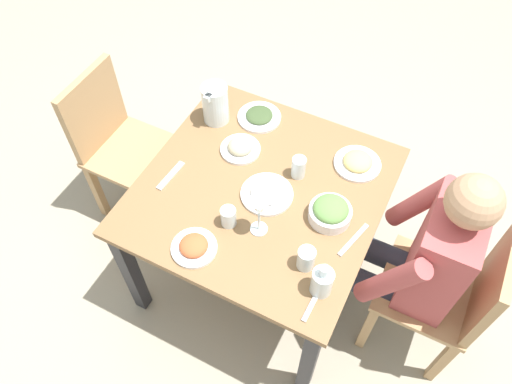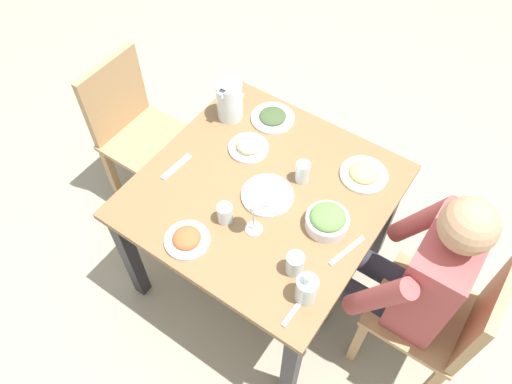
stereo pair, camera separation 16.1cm
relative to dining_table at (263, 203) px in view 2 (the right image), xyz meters
name	(u,v)px [view 2 (the right image)]	position (x,y,z in m)	size (l,w,h in m)	color
ground_plane	(262,269)	(0.00, 0.00, -0.61)	(8.00, 8.00, 0.00)	#9E937F
dining_table	(263,203)	(0.00, 0.00, 0.00)	(1.00, 1.00, 0.72)	olive
chair_near	(446,317)	(0.03, -0.87, -0.12)	(0.40, 0.40, 0.87)	tan
chair_far	(135,128)	(0.09, 0.87, -0.12)	(0.40, 0.40, 0.87)	tan
diner_near	(408,274)	(0.03, -0.66, 0.03)	(0.48, 0.53, 1.17)	#B24C4C
water_pitcher	(230,100)	(0.27, 0.37, 0.20)	(0.16, 0.12, 0.19)	silver
salad_bowl	(327,220)	(-0.01, -0.31, 0.15)	(0.17, 0.17, 0.09)	white
plate_fries	(364,173)	(0.30, -0.31, 0.12)	(0.20, 0.20, 0.05)	white
plate_beans	(249,146)	(0.15, 0.18, 0.12)	(0.18, 0.18, 0.06)	white
plate_rice_curry	(187,239)	(-0.38, 0.10, 0.12)	(0.18, 0.18, 0.05)	white
plate_yoghurt	(267,194)	(-0.02, -0.04, 0.12)	(0.22, 0.22, 0.05)	white
plate_dolmas	(273,117)	(0.36, 0.19, 0.12)	(0.20, 0.20, 0.04)	white
water_glass_far_left	(303,172)	(0.14, -0.11, 0.15)	(0.06, 0.06, 0.10)	silver
water_glass_by_pitcher	(225,213)	(-0.21, 0.04, 0.15)	(0.06, 0.06, 0.09)	silver
water_glass_near_right	(295,264)	(-0.25, -0.31, 0.15)	(0.07, 0.07, 0.10)	silver
wine_glass	(254,209)	(-0.19, -0.08, 0.25)	(0.08, 0.08, 0.20)	silver
oil_carafe	(306,290)	(-0.31, -0.40, 0.16)	(0.08, 0.08, 0.16)	silver
fork_near	(176,167)	(-0.12, 0.38, 0.11)	(0.17, 0.03, 0.01)	silver
knife_near	(297,306)	(-0.36, -0.39, 0.11)	(0.18, 0.02, 0.01)	silver
fork_far	(237,106)	(0.34, 0.38, 0.11)	(0.17, 0.03, 0.01)	silver
knife_far	(347,251)	(-0.06, -0.43, 0.11)	(0.18, 0.02, 0.01)	silver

